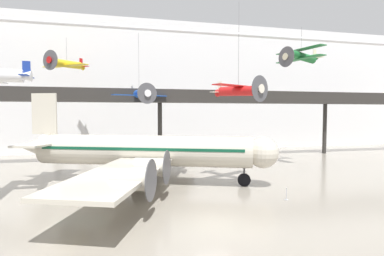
{
  "coord_description": "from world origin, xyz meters",
  "views": [
    {
      "loc": [
        -6.07,
        -18.76,
        7.45
      ],
      "look_at": [
        0.57,
        9.07,
        5.98
      ],
      "focal_mm": 28.0,
      "sensor_mm": 36.0,
      "label": 1
    }
  ],
  "objects_px": {
    "airliner_silver_main": "(142,151)",
    "suspended_plane_red_highwing": "(238,90)",
    "suspended_plane_blue_trainer": "(139,93)",
    "stanchion_barrier": "(286,196)",
    "suspended_plane_yellow_lowwing": "(67,64)",
    "suspended_plane_green_biplane": "(301,56)"
  },
  "relations": [
    {
      "from": "suspended_plane_green_biplane",
      "to": "stanchion_barrier",
      "type": "xyz_separation_m",
      "value": [
        -10.31,
        -13.98,
        -14.83
      ]
    },
    {
      "from": "suspended_plane_yellow_lowwing",
      "to": "stanchion_barrier",
      "type": "height_order",
      "value": "suspended_plane_yellow_lowwing"
    },
    {
      "from": "airliner_silver_main",
      "to": "suspended_plane_red_highwing",
      "type": "xyz_separation_m",
      "value": [
        9.77,
        -2.49,
        6.35
      ]
    },
    {
      "from": "suspended_plane_red_highwing",
      "to": "suspended_plane_yellow_lowwing",
      "type": "height_order",
      "value": "suspended_plane_yellow_lowwing"
    },
    {
      "from": "suspended_plane_blue_trainer",
      "to": "stanchion_barrier",
      "type": "xyz_separation_m",
      "value": [
        11.05,
        -21.64,
        -9.91
      ]
    },
    {
      "from": "suspended_plane_red_highwing",
      "to": "stanchion_barrier",
      "type": "xyz_separation_m",
      "value": [
        1.74,
        -6.62,
        -9.43
      ]
    },
    {
      "from": "airliner_silver_main",
      "to": "suspended_plane_red_highwing",
      "type": "height_order",
      "value": "suspended_plane_red_highwing"
    },
    {
      "from": "stanchion_barrier",
      "to": "suspended_plane_red_highwing",
      "type": "bearing_deg",
      "value": 104.75
    },
    {
      "from": "suspended_plane_green_biplane",
      "to": "suspended_plane_yellow_lowwing",
      "type": "relative_size",
      "value": 1.03
    },
    {
      "from": "airliner_silver_main",
      "to": "stanchion_barrier",
      "type": "relative_size",
      "value": 29.48
    },
    {
      "from": "airliner_silver_main",
      "to": "stanchion_barrier",
      "type": "distance_m",
      "value": 15.0
    },
    {
      "from": "stanchion_barrier",
      "to": "suspended_plane_yellow_lowwing",
      "type": "bearing_deg",
      "value": 128.34
    },
    {
      "from": "suspended_plane_red_highwing",
      "to": "stanchion_barrier",
      "type": "relative_size",
      "value": 9.62
    },
    {
      "from": "suspended_plane_blue_trainer",
      "to": "stanchion_barrier",
      "type": "distance_m",
      "value": 26.24
    },
    {
      "from": "airliner_silver_main",
      "to": "suspended_plane_green_biplane",
      "type": "xyz_separation_m",
      "value": [
        21.82,
        4.87,
        11.75
      ]
    },
    {
      "from": "suspended_plane_red_highwing",
      "to": "stanchion_barrier",
      "type": "distance_m",
      "value": 11.65
    },
    {
      "from": "airliner_silver_main",
      "to": "suspended_plane_red_highwing",
      "type": "bearing_deg",
      "value": 6.98
    },
    {
      "from": "airliner_silver_main",
      "to": "suspended_plane_blue_trainer",
      "type": "height_order",
      "value": "suspended_plane_blue_trainer"
    },
    {
      "from": "stanchion_barrier",
      "to": "suspended_plane_blue_trainer",
      "type": "bearing_deg",
      "value": 117.05
    },
    {
      "from": "suspended_plane_red_highwing",
      "to": "suspended_plane_blue_trainer",
      "type": "relative_size",
      "value": 1.01
    },
    {
      "from": "airliner_silver_main",
      "to": "stanchion_barrier",
      "type": "bearing_deg",
      "value": -17.07
    },
    {
      "from": "airliner_silver_main",
      "to": "suspended_plane_yellow_lowwing",
      "type": "height_order",
      "value": "suspended_plane_yellow_lowwing"
    }
  ]
}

